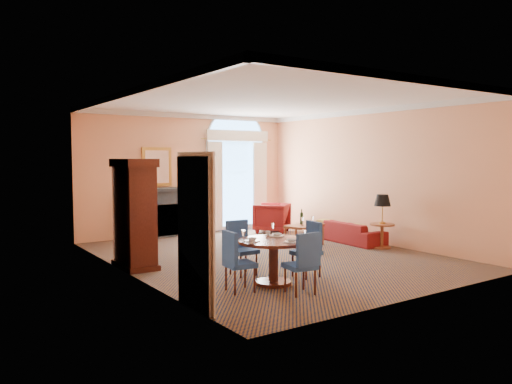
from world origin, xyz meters
TOP-DOWN VIEW (x-y plane):
  - ground at (0.00, 0.00)m, footprint 7.50×7.50m
  - room_envelope at (-0.03, 0.67)m, footprint 6.04×7.52m
  - armoire at (-2.72, 0.49)m, footprint 0.58×1.03m
  - dining_table at (-1.32, -1.95)m, footprint 1.15×1.15m
  - dining_chair_north at (-1.38, -1.04)m, footprint 0.44×0.45m
  - dining_chair_south at (-1.31, -2.70)m, footprint 0.47×0.47m
  - dining_chair_east at (-0.47, -1.84)m, footprint 0.47×0.46m
  - dining_chair_west at (-2.08, -2.01)m, footprint 0.47×0.46m
  - sofa at (2.55, 0.16)m, footprint 0.75×1.75m
  - armchair at (1.95, 2.60)m, footprint 1.22×1.22m
  - coffee_table at (1.38, 0.53)m, footprint 1.07×0.79m
  - side_table at (2.60, -0.72)m, footprint 0.55×0.55m

SIDE VIEW (x-z plane):
  - ground at x=0.00m, z-range 0.00..0.00m
  - sofa at x=2.55m, z-range 0.00..0.50m
  - armchair at x=1.95m, z-range 0.00..0.80m
  - coffee_table at x=1.38m, z-range 0.03..0.87m
  - dining_chair_north at x=-1.38m, z-range 0.07..1.00m
  - dining_chair_south at x=-1.31m, z-range 0.07..1.00m
  - dining_chair_east at x=-0.47m, z-range 0.07..1.00m
  - dining_chair_west at x=-2.08m, z-range 0.07..1.00m
  - dining_table at x=-1.32m, z-range 0.07..1.00m
  - side_table at x=2.60m, z-range 0.18..1.36m
  - armoire at x=-2.72m, z-range -0.04..1.98m
  - room_envelope at x=-0.03m, z-range 0.78..4.23m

